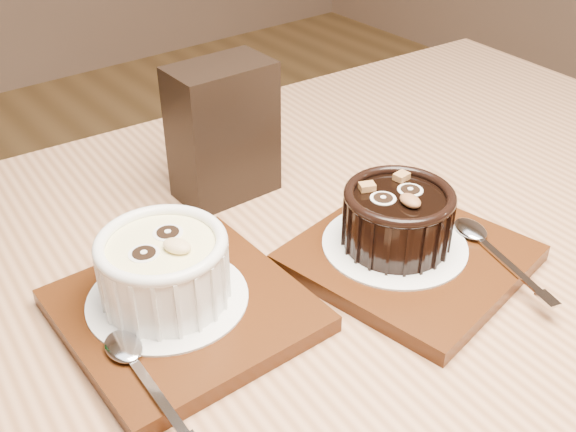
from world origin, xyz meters
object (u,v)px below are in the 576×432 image
Objects in this scene: table at (311,380)px; condiment_stand at (223,132)px; tray_left at (184,310)px; ramekin_dark at (398,215)px; tray_right at (409,257)px; ramekin_white at (164,266)px.

table is 8.95× the size of condiment_stand.
tray_left is 0.20m from ramekin_dark.
condiment_stand reaches higher than tray_right.
ramekin_dark is at bearing 2.00° from table.
tray_right is at bearing -17.76° from tray_left.
tray_left is 1.75× the size of ramekin_white.
tray_right is at bearing -45.24° from ramekin_white.
ramekin_dark is (0.20, -0.06, -0.00)m from ramekin_white.
table is 0.14m from tray_right.
condiment_stand is at bearing 46.48° from tray_left.
ramekin_dark is at bearing -41.91° from ramekin_white.
tray_left is 0.21m from tray_right.
table is at bearing -57.32° from ramekin_white.
condiment_stand reaches higher than tray_left.
condiment_stand is at bearing 17.52° from ramekin_white.
tray_right is 0.04m from ramekin_dark.
table is at bearing -168.69° from ramekin_dark.
condiment_stand reaches higher than ramekin_white.
ramekin_dark is (0.19, -0.05, 0.04)m from tray_left.
ramekin_dark is (-0.00, 0.01, 0.04)m from tray_right.
ramekin_white reaches higher than tray_left.
tray_left reaches higher than table.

